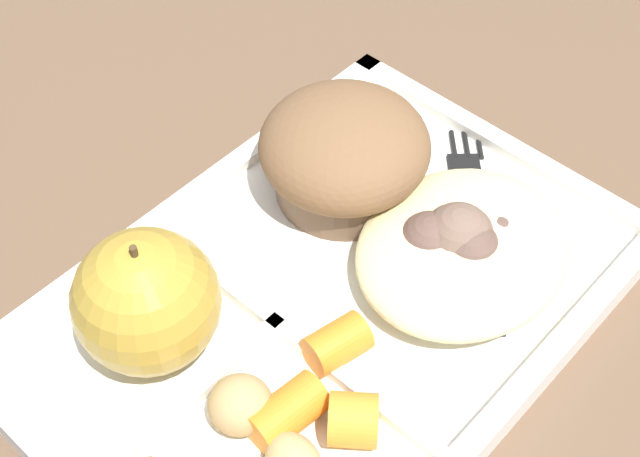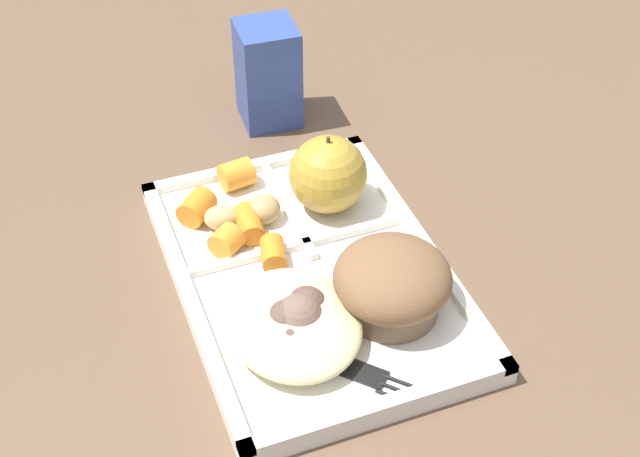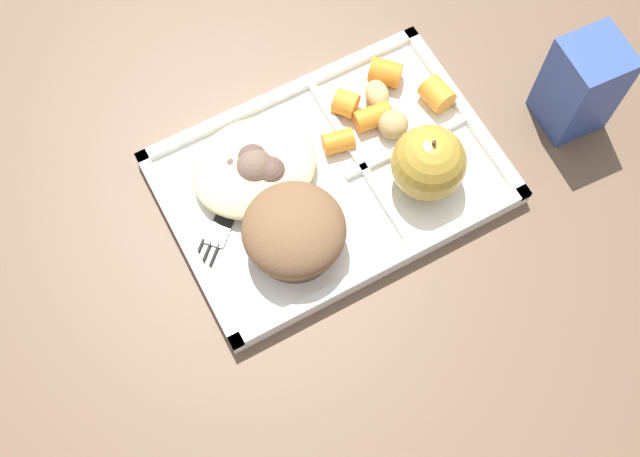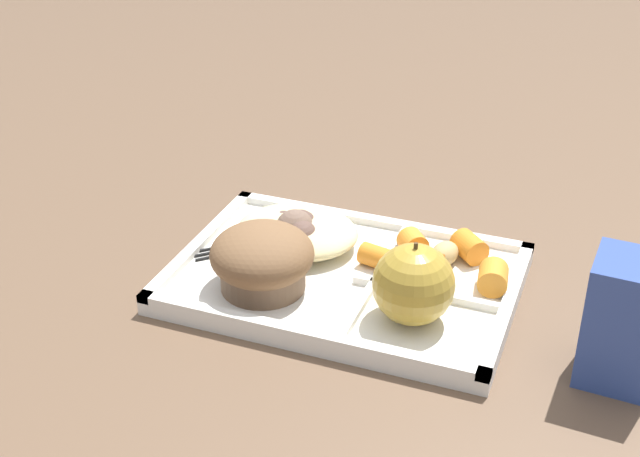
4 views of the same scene
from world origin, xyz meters
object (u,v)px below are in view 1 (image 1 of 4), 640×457
Objects in this scene: green_apple at (147,301)px; plastic_fork at (477,209)px; lunch_tray at (328,307)px; bran_muffin at (344,153)px.

plastic_fork is at bearing -20.10° from green_apple.
lunch_tray is 0.11m from plastic_fork.
green_apple is 0.14m from bran_muffin.
green_apple is 0.20m from plastic_fork.
green_apple is at bearing -180.00° from bran_muffin.
green_apple is 0.80× the size of bran_muffin.
lunch_tray is at bearing 169.15° from plastic_fork.
green_apple reaches higher than lunch_tray.
bran_muffin is at bearing 0.00° from green_apple.
green_apple is at bearing 159.90° from plastic_fork.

